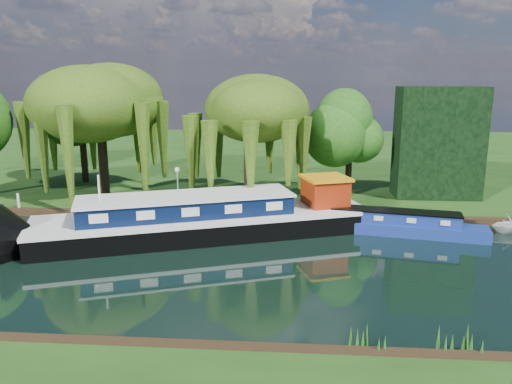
{
  "coord_description": "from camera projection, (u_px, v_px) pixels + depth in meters",
  "views": [
    {
      "loc": [
        8.52,
        -22.99,
        9.1
      ],
      "look_at": [
        6.46,
        4.18,
        2.8
      ],
      "focal_mm": 35.0,
      "sensor_mm": 36.0,
      "label": 1
    }
  ],
  "objects": [
    {
      "name": "ground",
      "position": [
        122.0,
        263.0,
        25.01
      ],
      "size": [
        120.0,
        120.0,
        0.0
      ],
      "primitive_type": "plane",
      "color": "black"
    },
    {
      "name": "far_bank",
      "position": [
        220.0,
        155.0,
        57.99
      ],
      "size": [
        120.0,
        52.0,
        0.45
      ],
      "primitive_type": "cube",
      "color": "#1B3F11",
      "rests_on": "ground"
    },
    {
      "name": "dutch_barge",
      "position": [
        208.0,
        219.0,
        29.12
      ],
      "size": [
        19.77,
        10.74,
        4.1
      ],
      "rotation": [
        0.0,
        0.0,
        0.35
      ],
      "color": "black",
      "rests_on": "ground"
    },
    {
      "name": "narrowboat",
      "position": [
        394.0,
        224.0,
        29.62
      ],
      "size": [
        10.66,
        3.76,
        1.53
      ],
      "rotation": [
        0.0,
        0.0,
        -0.2
      ],
      "color": "navy",
      "rests_on": "ground"
    },
    {
      "name": "white_cruiser",
      "position": [
        508.0,
        232.0,
        29.97
      ],
      "size": [
        2.95,
        2.77,
        1.25
      ],
      "primitive_type": "imported",
      "rotation": [
        0.0,
        0.0,
        1.94
      ],
      "color": "silver",
      "rests_on": "ground"
    },
    {
      "name": "willow_left",
      "position": [
        99.0,
        105.0,
        36.18
      ],
      "size": [
        7.63,
        7.63,
        9.15
      ],
      "color": "black",
      "rests_on": "far_bank"
    },
    {
      "name": "willow_right",
      "position": [
        249.0,
        119.0,
        34.04
      ],
      "size": [
        6.55,
        6.55,
        7.98
      ],
      "color": "black",
      "rests_on": "far_bank"
    },
    {
      "name": "tree_far_mid",
      "position": [
        81.0,
        117.0,
        40.97
      ],
      "size": [
        4.8,
        4.8,
        7.86
      ],
      "color": "black",
      "rests_on": "far_bank"
    },
    {
      "name": "tree_far_right",
      "position": [
        350.0,
        133.0,
        36.19
      ],
      "size": [
        4.12,
        4.12,
        6.74
      ],
      "color": "black",
      "rests_on": "far_bank"
    },
    {
      "name": "conifer_hedge",
      "position": [
        438.0,
        143.0,
        36.21
      ],
      "size": [
        6.0,
        3.0,
        8.0
      ],
      "primitive_type": "cube",
      "color": "black",
      "rests_on": "far_bank"
    },
    {
      "name": "lamppost",
      "position": [
        178.0,
        175.0,
        34.63
      ],
      "size": [
        0.36,
        0.36,
        2.56
      ],
      "color": "silver",
      "rests_on": "far_bank"
    },
    {
      "name": "mooring_posts",
      "position": [
        156.0,
        203.0,
        33.0
      ],
      "size": [
        19.16,
        0.16,
        1.0
      ],
      "color": "silver",
      "rests_on": "far_bank"
    },
    {
      "name": "reeds_near",
      "position": [
        242.0,
        334.0,
        17.02
      ],
      "size": [
        33.7,
        1.5,
        1.1
      ],
      "color": "#215717",
      "rests_on": "ground"
    }
  ]
}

